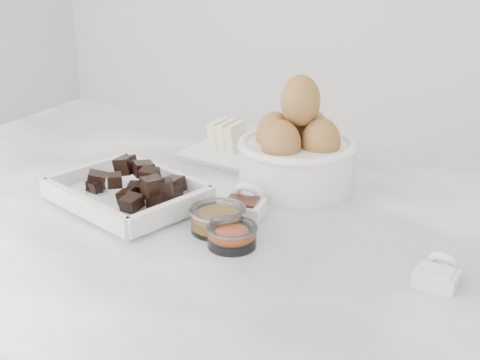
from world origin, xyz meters
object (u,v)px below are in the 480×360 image
zest_bowl (232,235)px  salt_spoon (438,274)px  butter_plate (233,146)px  vanilla_spoon (244,204)px  egg_bowl (297,151)px  chocolate_dish (127,189)px  sugar_ramekin (293,157)px  honey_bowl (218,219)px

zest_bowl → salt_spoon: size_ratio=1.12×
butter_plate → vanilla_spoon: bearing=-58.3°
vanilla_spoon → egg_bowl: bearing=79.9°
chocolate_dish → sugar_ramekin: bearing=54.6°
butter_plate → zest_bowl: (0.16, -0.31, -0.00)m
salt_spoon → butter_plate: bearing=146.5°
zest_bowl → vanilla_spoon: (-0.03, 0.10, -0.00)m
egg_bowl → vanilla_spoon: egg_bowl is taller
chocolate_dish → salt_spoon: bearing=-2.7°
chocolate_dish → zest_bowl: chocolate_dish is taller
chocolate_dish → salt_spoon: chocolate_dish is taller
vanilla_spoon → honey_bowl: bearing=-95.8°
zest_bowl → vanilla_spoon: 0.10m
sugar_ramekin → salt_spoon: (0.29, -0.25, -0.01)m
chocolate_dish → honey_bowl: 0.16m
honey_bowl → sugar_ramekin: bearing=89.6°
butter_plate → salt_spoon: bearing=-33.5°
sugar_ramekin → vanilla_spoon: (0.00, -0.19, -0.01)m
butter_plate → vanilla_spoon: butter_plate is taller
butter_plate → sugar_ramekin: butter_plate is taller
sugar_ramekin → zest_bowl: sugar_ramekin is taller
vanilla_spoon → salt_spoon: 0.30m
honey_bowl → salt_spoon: bearing=-0.7°
egg_bowl → honey_bowl: size_ratio=2.37×
egg_bowl → salt_spoon: (0.26, -0.20, -0.05)m
chocolate_dish → butter_plate: (0.04, 0.26, -0.00)m
zest_bowl → butter_plate: bearing=117.9°
vanilla_spoon → salt_spoon: bearing=-13.0°
chocolate_dish → zest_bowl: 0.21m
chocolate_dish → sugar_ramekin: chocolate_dish is taller
sugar_ramekin → egg_bowl: bearing=-61.6°
honey_bowl → vanilla_spoon: (0.01, 0.06, -0.00)m
zest_bowl → vanilla_spoon: vanilla_spoon is taller
butter_plate → zest_bowl: size_ratio=2.40×
sugar_ramekin → zest_bowl: bearing=-82.6°
sugar_ramekin → honey_bowl: sugar_ramekin is taller
sugar_ramekin → zest_bowl: (0.04, -0.28, -0.01)m
zest_bowl → salt_spoon: bearing=6.3°
chocolate_dish → sugar_ramekin: 0.29m
sugar_ramekin → honey_bowl: bearing=-90.4°
butter_plate → salt_spoon: (0.42, -0.28, -0.01)m
zest_bowl → salt_spoon: (0.26, 0.03, -0.00)m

